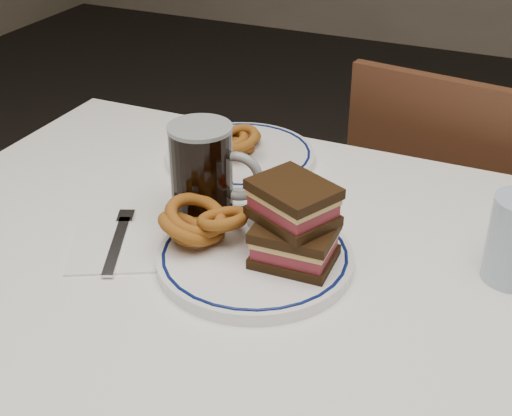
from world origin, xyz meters
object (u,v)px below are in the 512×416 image
at_px(far_plate, 240,156).
at_px(reuben_sandwich, 294,223).
at_px(main_plate, 255,257).
at_px(chair_far, 440,222).
at_px(beer_mug, 204,174).

bearing_deg(far_plate, reuben_sandwich, -52.51).
xyz_separation_m(reuben_sandwich, far_plate, (-0.22, 0.29, -0.07)).
height_order(main_plate, far_plate, same).
bearing_deg(far_plate, chair_far, 50.95).
bearing_deg(reuben_sandwich, far_plate, 127.49).
height_order(chair_far, reuben_sandwich, reuben_sandwich).
bearing_deg(beer_mug, main_plate, -32.67).
bearing_deg(chair_far, main_plate, -103.18).
height_order(main_plate, reuben_sandwich, reuben_sandwich).
xyz_separation_m(chair_far, main_plate, (-0.17, -0.71, 0.29)).
relative_size(chair_far, main_plate, 2.98).
bearing_deg(main_plate, chair_far, 76.82).
distance_m(main_plate, reuben_sandwich, 0.09).
relative_size(chair_far, far_plate, 3.09).
distance_m(chair_far, reuben_sandwich, 0.79).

